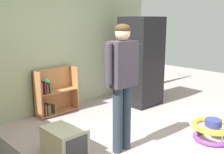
# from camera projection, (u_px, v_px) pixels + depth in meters

# --- Properties ---
(ground_plane) EXTENTS (12.00, 12.00, 0.00)m
(ground_plane) POSITION_uv_depth(u_px,v_px,m) (145.00, 154.00, 3.52)
(ground_plane) COLOR #B29B99
(ground_plane) RESTS_ON ground
(back_wall) EXTENTS (5.20, 0.06, 2.70)m
(back_wall) POSITION_uv_depth(u_px,v_px,m) (47.00, 41.00, 4.87)
(back_wall) COLOR #A3AF89
(back_wall) RESTS_ON ground
(refrigerator) EXTENTS (0.73, 0.68, 1.78)m
(refrigerator) POSITION_uv_depth(u_px,v_px,m) (141.00, 61.00, 5.44)
(refrigerator) COLOR black
(refrigerator) RESTS_ON ground
(bookshelf) EXTENTS (0.80, 0.28, 0.85)m
(bookshelf) POSITION_uv_depth(u_px,v_px,m) (53.00, 94.00, 4.93)
(bookshelf) COLOR #B37646
(bookshelf) RESTS_ON ground
(standing_person) EXTENTS (0.57, 0.22, 1.68)m
(standing_person) POSITION_uv_depth(u_px,v_px,m) (122.00, 77.00, 3.42)
(standing_person) COLOR #2C3A4A
(standing_person) RESTS_ON ground
(baby_walker) EXTENTS (0.60, 0.60, 0.32)m
(baby_walker) POSITION_uv_depth(u_px,v_px,m) (213.00, 130.00, 3.89)
(baby_walker) COLOR purple
(baby_walker) RESTS_ON ground
(pet_carrier) EXTENTS (0.42, 0.55, 0.36)m
(pet_carrier) POSITION_uv_depth(u_px,v_px,m) (65.00, 141.00, 3.49)
(pet_carrier) COLOR beige
(pet_carrier) RESTS_ON ground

